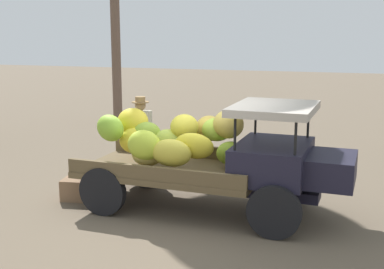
{
  "coord_description": "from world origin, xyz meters",
  "views": [
    {
      "loc": [
        2.28,
        -7.64,
        2.97
      ],
      "look_at": [
        -0.19,
        0.21,
        1.28
      ],
      "focal_mm": 47.77,
      "sensor_mm": 36.0,
      "label": 1
    }
  ],
  "objects": [
    {
      "name": "wooden_crate",
      "position": [
        -2.28,
        0.11,
        0.19
      ],
      "size": [
        0.59,
        0.64,
        0.38
      ],
      "primitive_type": "cube",
      "rotation": [
        0.0,
        0.0,
        1.73
      ],
      "color": "brown",
      "rests_on": "ground"
    },
    {
      "name": "loose_banana_bunch",
      "position": [
        -0.86,
        2.27,
        0.15
      ],
      "size": [
        0.63,
        0.46,
        0.31
      ],
      "primitive_type": "ellipsoid",
      "rotation": [
        0.0,
        -0.01,
        2.9
      ],
      "color": "yellow",
      "rests_on": "ground"
    },
    {
      "name": "ground_plane",
      "position": [
        0.0,
        0.0,
        0.0
      ],
      "size": [
        60.0,
        60.0,
        0.0
      ],
      "primitive_type": "plane",
      "color": "brown"
    },
    {
      "name": "truck",
      "position": [
        0.18,
        0.2,
        0.95
      ],
      "size": [
        4.53,
        1.92,
        1.84
      ],
      "rotation": [
        0.0,
        0.0,
        -0.05
      ],
      "color": "black",
      "rests_on": "ground"
    },
    {
      "name": "farmer",
      "position": [
        -1.71,
        1.64,
        0.95
      ],
      "size": [
        0.53,
        0.46,
        1.67
      ],
      "rotation": [
        0.0,
        0.0,
        -1.58
      ],
      "color": "#86644E",
      "rests_on": "ground"
    }
  ]
}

